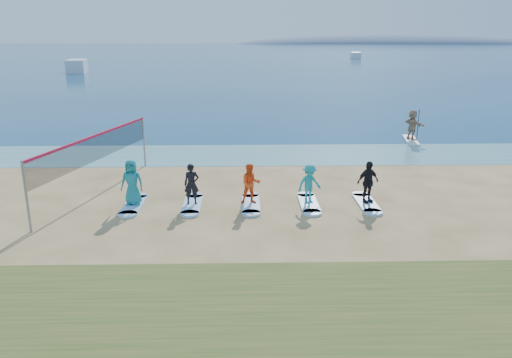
{
  "coord_description": "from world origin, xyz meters",
  "views": [
    {
      "loc": [
        -1.5,
        -16.34,
        6.49
      ],
      "look_at": [
        -1.03,
        2.0,
        1.1
      ],
      "focal_mm": 35.0,
      "sensor_mm": 36.0,
      "label": 1
    }
  ],
  "objects_px": {
    "surfboard_3": "(309,204)",
    "surfboard_1": "(192,204)",
    "paddleboard": "(411,140)",
    "student_2": "(251,184)",
    "surfboard_4": "(366,203)",
    "boat_offshore_b": "(355,59)",
    "volleyball_net": "(96,148)",
    "paddleboarder": "(412,125)",
    "student_0": "(132,182)",
    "student_3": "(309,184)",
    "student_4": "(368,182)",
    "student_1": "(192,184)",
    "surfboard_0": "(134,205)",
    "boat_offshore_a": "(78,72)",
    "surfboard_2": "(251,204)"
  },
  "relations": [
    {
      "from": "boat_offshore_a",
      "to": "surfboard_2",
      "type": "xyz_separation_m",
      "value": [
        28.52,
        -69.02,
        0.04
      ]
    },
    {
      "from": "volleyball_net",
      "to": "boat_offshore_b",
      "type": "relative_size",
      "value": 1.52
    },
    {
      "from": "boat_offshore_a",
      "to": "surfboard_2",
      "type": "relative_size",
      "value": 3.14
    },
    {
      "from": "boat_offshore_b",
      "to": "student_0",
      "type": "distance_m",
      "value": 117.19
    },
    {
      "from": "surfboard_0",
      "to": "student_3",
      "type": "bearing_deg",
      "value": 0.0
    },
    {
      "from": "student_1",
      "to": "student_2",
      "type": "distance_m",
      "value": 2.28
    },
    {
      "from": "paddleboarder",
      "to": "surfboard_3",
      "type": "height_order",
      "value": "paddleboarder"
    },
    {
      "from": "paddleboarder",
      "to": "student_4",
      "type": "xyz_separation_m",
      "value": [
        -5.6,
        -11.71,
        -0.12
      ]
    },
    {
      "from": "student_3",
      "to": "surfboard_2",
      "type": "bearing_deg",
      "value": 156.12
    },
    {
      "from": "volleyball_net",
      "to": "surfboard_4",
      "type": "bearing_deg",
      "value": -9.37
    },
    {
      "from": "boat_offshore_b",
      "to": "volleyball_net",
      "type": "bearing_deg",
      "value": -101.47
    },
    {
      "from": "surfboard_1",
      "to": "paddleboard",
      "type": "bearing_deg",
      "value": 43.27
    },
    {
      "from": "student_0",
      "to": "paddleboard",
      "type": "bearing_deg",
      "value": 45.06
    },
    {
      "from": "student_2",
      "to": "surfboard_3",
      "type": "distance_m",
      "value": 2.43
    },
    {
      "from": "surfboard_0",
      "to": "student_0",
      "type": "bearing_deg",
      "value": 0.0
    },
    {
      "from": "volleyball_net",
      "to": "paddleboard",
      "type": "distance_m",
      "value": 19.37
    },
    {
      "from": "volleyball_net",
      "to": "paddleboarder",
      "type": "height_order",
      "value": "volleyball_net"
    },
    {
      "from": "paddleboard",
      "to": "student_1",
      "type": "xyz_separation_m",
      "value": [
        -12.45,
        -11.71,
        0.82
      ]
    },
    {
      "from": "paddleboard",
      "to": "student_2",
      "type": "bearing_deg",
      "value": -120.62
    },
    {
      "from": "paddleboarder",
      "to": "student_3",
      "type": "distance_m",
      "value": 14.12
    },
    {
      "from": "surfboard_1",
      "to": "boat_offshore_b",
      "type": "bearing_deg",
      "value": 74.61
    },
    {
      "from": "surfboard_4",
      "to": "boat_offshore_b",
      "type": "bearing_deg",
      "value": 77.9
    },
    {
      "from": "boat_offshore_a",
      "to": "student_3",
      "type": "relative_size",
      "value": 4.48
    },
    {
      "from": "student_3",
      "to": "surfboard_4",
      "type": "xyz_separation_m",
      "value": [
        2.28,
        0.0,
        -0.82
      ]
    },
    {
      "from": "boat_offshore_a",
      "to": "student_1",
      "type": "bearing_deg",
      "value": -79.65
    },
    {
      "from": "volleyball_net",
      "to": "boat_offshore_a",
      "type": "xyz_separation_m",
      "value": [
        -22.15,
        67.21,
        -1.9
      ]
    },
    {
      "from": "paddleboard",
      "to": "boat_offshore_a",
      "type": "distance_m",
      "value": 69.14
    },
    {
      "from": "paddleboard",
      "to": "student_2",
      "type": "height_order",
      "value": "student_2"
    },
    {
      "from": "paddleboard",
      "to": "surfboard_2",
      "type": "xyz_separation_m",
      "value": [
        -10.16,
        -11.71,
        -0.01
      ]
    },
    {
      "from": "surfboard_1",
      "to": "surfboard_4",
      "type": "bearing_deg",
      "value": 0.0
    },
    {
      "from": "paddleboard",
      "to": "student_3",
      "type": "height_order",
      "value": "student_3"
    },
    {
      "from": "paddleboarder",
      "to": "surfboard_1",
      "type": "distance_m",
      "value": 17.12
    },
    {
      "from": "boat_offshore_a",
      "to": "student_3",
      "type": "bearing_deg",
      "value": -76.41
    },
    {
      "from": "surfboard_1",
      "to": "student_2",
      "type": "relative_size",
      "value": 1.4
    },
    {
      "from": "boat_offshore_a",
      "to": "surfboard_2",
      "type": "height_order",
      "value": "boat_offshore_a"
    },
    {
      "from": "surfboard_0",
      "to": "surfboard_2",
      "type": "xyz_separation_m",
      "value": [
        4.57,
        0.0,
        0.0
      ]
    },
    {
      "from": "volleyball_net",
      "to": "student_4",
      "type": "xyz_separation_m",
      "value": [
        10.94,
        -1.81,
        -0.99
      ]
    },
    {
      "from": "paddleboard",
      "to": "surfboard_3",
      "type": "relative_size",
      "value": 1.36
    },
    {
      "from": "student_1",
      "to": "surfboard_4",
      "type": "relative_size",
      "value": 0.72
    },
    {
      "from": "student_0",
      "to": "surfboard_4",
      "type": "distance_m",
      "value": 9.18
    },
    {
      "from": "volleyball_net",
      "to": "surfboard_3",
      "type": "relative_size",
      "value": 4.0
    },
    {
      "from": "volleyball_net",
      "to": "surfboard_1",
      "type": "distance_m",
      "value": 4.85
    },
    {
      "from": "surfboard_4",
      "to": "student_4",
      "type": "bearing_deg",
      "value": 0.0
    },
    {
      "from": "paddleboard",
      "to": "paddleboarder",
      "type": "distance_m",
      "value": 0.98
    },
    {
      "from": "surfboard_3",
      "to": "surfboard_1",
      "type": "bearing_deg",
      "value": 180.0
    },
    {
      "from": "paddleboard",
      "to": "student_0",
      "type": "distance_m",
      "value": 18.84
    },
    {
      "from": "surfboard_3",
      "to": "student_4",
      "type": "bearing_deg",
      "value": 0.0
    },
    {
      "from": "surfboard_4",
      "to": "student_1",
      "type": "bearing_deg",
      "value": 180.0
    },
    {
      "from": "student_2",
      "to": "surfboard_1",
      "type": "bearing_deg",
      "value": 173.04
    },
    {
      "from": "student_3",
      "to": "student_4",
      "type": "height_order",
      "value": "student_4"
    }
  ]
}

